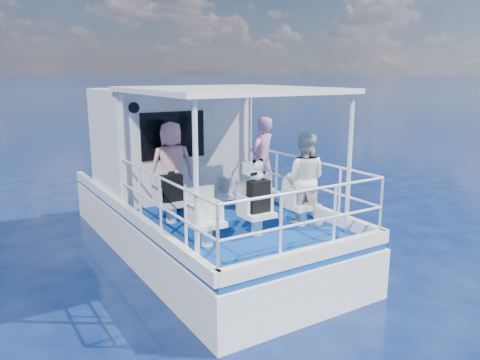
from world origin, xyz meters
The scene contains 20 objects.
ground centered at (0.00, 0.00, 0.00)m, with size 2000.00×2000.00×0.00m, color #08123B.
hull centered at (0.00, 1.00, 0.00)m, with size 3.00×7.00×1.60m, color white.
deck centered at (0.00, 1.00, 0.85)m, with size 2.90×6.90×0.10m, color navy.
cabin centered at (0.00, 2.30, 2.00)m, with size 2.85×2.00×2.20m, color white.
canopy centered at (0.00, -0.20, 3.14)m, with size 3.00×3.20×0.08m, color white.
canopy_posts centered at (0.00, -0.25, 2.00)m, with size 2.77×2.97×2.20m.
railings centered at (0.00, -0.58, 1.40)m, with size 2.84×3.59×1.00m, color white, non-canonical shape.
seat_port_fwd centered at (-0.90, 0.20, 1.09)m, with size 0.48×0.46×0.38m, color silver.
seat_center_fwd centered at (0.00, 0.20, 1.09)m, with size 0.48×0.46×0.38m, color silver.
seat_stbd_fwd centered at (0.90, 0.20, 1.09)m, with size 0.48×0.46×0.38m, color silver.
seat_port_aft centered at (-0.90, -1.10, 1.09)m, with size 0.48×0.46×0.38m, color silver.
seat_center_aft centered at (0.00, -1.10, 1.09)m, with size 0.48×0.46×0.38m, color silver.
seat_stbd_aft centered at (0.90, -1.10, 1.09)m, with size 0.48×0.46×0.38m, color silver.
passenger_port_fwd centered at (-0.55, 0.92, 1.73)m, with size 0.62×0.44×1.65m, color pink.
passenger_stbd_fwd centered at (1.25, 0.59, 1.74)m, with size 0.61×0.40×1.68m, color pink.
passenger_stbd_aft centered at (0.97, -1.04, 1.68)m, with size 0.76×0.59×1.56m, color white.
backpack_port centered at (-0.88, 0.19, 1.51)m, with size 0.34×0.19×0.45m, color black.
backpack_center centered at (0.01, -1.13, 1.53)m, with size 0.34×0.19×0.51m, color black.
compact_camera centered at (-0.88, 0.19, 1.76)m, with size 0.10×0.06×0.06m, color black.
panda centered at (0.00, -1.12, 1.95)m, with size 0.22×0.18×0.33m, color white, non-canonical shape.
Camera 1 is at (-3.94, -6.97, 3.40)m, focal length 35.00 mm.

